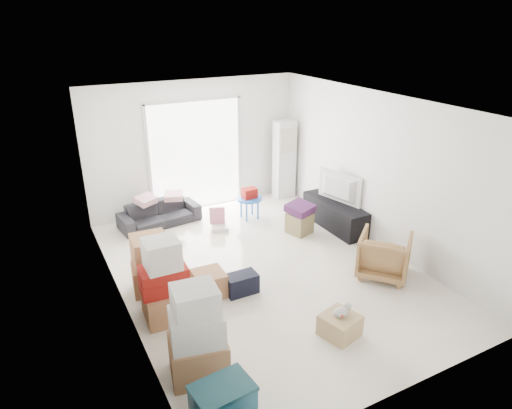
{
  "coord_description": "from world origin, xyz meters",
  "views": [
    {
      "loc": [
        -3.15,
        -5.68,
        3.89
      ],
      "look_at": [
        -0.05,
        0.2,
        1.09
      ],
      "focal_mm": 32.0,
      "sensor_mm": 36.0,
      "label": 1
    }
  ],
  "objects": [
    {
      "name": "pillow_right",
      "position": [
        -0.68,
        2.51,
        0.67
      ],
      "size": [
        0.39,
        0.35,
        0.11
      ],
      "primitive_type": "cube",
      "rotation": [
        0.0,
        0.0,
        -0.36
      ],
      "color": "#DDA1AF",
      "rests_on": "sofa"
    },
    {
      "name": "pillow_left",
      "position": [
        -1.23,
        2.55,
        0.68
      ],
      "size": [
        0.48,
        0.45,
        0.12
      ],
      "primitive_type": "cube",
      "rotation": [
        0.0,
        0.0,
        0.49
      ],
      "color": "#DDA1AF",
      "rests_on": "sofa"
    },
    {
      "name": "television",
      "position": [
        2.0,
        0.8,
        0.58
      ],
      "size": [
        0.8,
        1.11,
        0.13
      ],
      "primitive_type": "imported",
      "rotation": [
        0.0,
        0.0,
        1.81
      ],
      "color": "black",
      "rests_on": "tv_console"
    },
    {
      "name": "wood_crate",
      "position": [
        0.08,
        -1.9,
        0.15
      ],
      "size": [
        0.54,
        0.54,
        0.29
      ],
      "primitive_type": "cube",
      "rotation": [
        0.0,
        0.0,
        0.27
      ],
      "color": "tan",
      "rests_on": "room_shell"
    },
    {
      "name": "room_shell",
      "position": [
        0.0,
        0.0,
        1.35
      ],
      "size": [
        4.98,
        6.48,
        3.18
      ],
      "color": "white",
      "rests_on": "ground"
    },
    {
      "name": "sliding_door",
      "position": [
        0.0,
        2.98,
        1.24
      ],
      "size": [
        2.1,
        0.04,
        2.33
      ],
      "color": "white",
      "rests_on": "room_shell"
    },
    {
      "name": "kids_table",
      "position": [
        0.71,
        1.94,
        0.46
      ],
      "size": [
        0.52,
        0.52,
        0.65
      ],
      "rotation": [
        0.0,
        0.0,
        -0.23
      ],
      "color": "blue",
      "rests_on": "room_shell"
    },
    {
      "name": "tv_console",
      "position": [
        2.0,
        0.8,
        0.26
      ],
      "size": [
        0.46,
        1.55,
        0.52
      ],
      "primitive_type": "cube",
      "color": "black",
      "rests_on": "room_shell"
    },
    {
      "name": "box_stack_c",
      "position": [
        -1.77,
        0.28,
        0.43
      ],
      "size": [
        0.66,
        0.57,
        0.89
      ],
      "rotation": [
        0.0,
        0.0,
        -0.16
      ],
      "color": "#A16D48",
      "rests_on": "room_shell"
    },
    {
      "name": "box_stack_a",
      "position": [
        -1.8,
        -1.71,
        0.53
      ],
      "size": [
        0.74,
        0.65,
        1.18
      ],
      "rotation": [
        0.0,
        0.0,
        -0.22
      ],
      "color": "#A16D48",
      "rests_on": "room_shell"
    },
    {
      "name": "duffel_bag",
      "position": [
        -0.63,
        -0.42,
        0.15
      ],
      "size": [
        0.48,
        0.29,
        0.31
      ],
      "primitive_type": "cube",
      "rotation": [
        0.0,
        0.0,
        -0.01
      ],
      "color": "black",
      "rests_on": "room_shell"
    },
    {
      "name": "blanket",
      "position": [
        1.25,
        0.89,
        0.47
      ],
      "size": [
        0.55,
        0.55,
        0.14
      ],
      "primitive_type": "cube",
      "rotation": [
        0.0,
        0.0,
        0.31
      ],
      "color": "#4A2052",
      "rests_on": "ottoman"
    },
    {
      "name": "ottoman",
      "position": [
        1.25,
        0.89,
        0.2
      ],
      "size": [
        0.5,
        0.5,
        0.4
      ],
      "primitive_type": "cube",
      "rotation": [
        0.0,
        0.0,
        0.29
      ],
      "color": "olive",
      "rests_on": "room_shell"
    },
    {
      "name": "plush_bunny",
      "position": [
        0.11,
        -1.89,
        0.36
      ],
      "size": [
        0.29,
        0.17,
        0.15
      ],
      "rotation": [
        0.0,
        0.0,
        0.48
      ],
      "color": "#B2ADA8",
      "rests_on": "wood_crate"
    },
    {
      "name": "ac_tower",
      "position": [
        1.95,
        2.65,
        0.88
      ],
      "size": [
        0.45,
        0.3,
        1.75
      ],
      "primitive_type": "cube",
      "color": "silver",
      "rests_on": "room_shell"
    },
    {
      "name": "box_stack_b",
      "position": [
        -1.8,
        -0.48,
        0.52
      ],
      "size": [
        0.67,
        0.62,
        1.19
      ],
      "rotation": [
        0.0,
        0.0,
        -0.08
      ],
      "color": "#A16D48",
      "rests_on": "room_shell"
    },
    {
      "name": "armchair",
      "position": [
        1.6,
        -1.02,
        0.39
      ],
      "size": [
        1.03,
        1.04,
        0.78
      ],
      "primitive_type": "imported",
      "rotation": [
        0.0,
        0.0,
        2.27
      ],
      "color": "#9F7346",
      "rests_on": "room_shell"
    },
    {
      "name": "toy_walker",
      "position": [
        -0.05,
        1.75,
        0.12
      ],
      "size": [
        0.4,
        0.38,
        0.43
      ],
      "rotation": [
        0.0,
        0.0,
        -0.35
      ],
      "color": "silver",
      "rests_on": "room_shell"
    },
    {
      "name": "sofa",
      "position": [
        -1.0,
        2.5,
        0.31
      ],
      "size": [
        1.62,
        0.65,
        0.62
      ],
      "primitive_type": "imported",
      "rotation": [
        0.0,
        0.0,
        0.12
      ],
      "color": "#26262B",
      "rests_on": "room_shell"
    },
    {
      "name": "loose_box",
      "position": [
        -1.07,
        -0.24,
        0.19
      ],
      "size": [
        0.46,
        0.46,
        0.37
      ],
      "primitive_type": "cube",
      "rotation": [
        0.0,
        0.0,
        -0.03
      ],
      "color": "#A16D48",
      "rests_on": "room_shell"
    }
  ]
}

